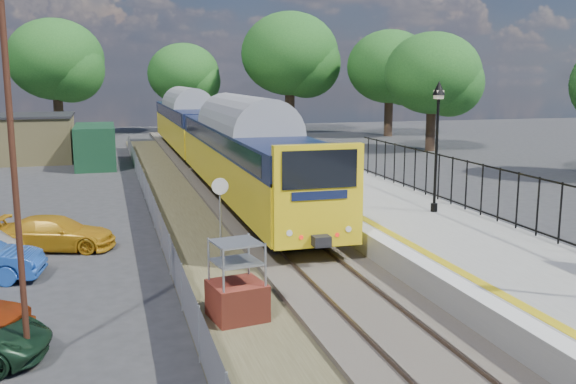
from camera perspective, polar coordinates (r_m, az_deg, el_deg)
name	(u,v)px	position (r m, az deg, el deg)	size (l,w,h in m)	color
ground	(358,308)	(16.21, 6.24, -10.20)	(120.00, 120.00, 0.00)	#2D2D30
track_bed	(253,221)	(24.93, -3.13, -2.62)	(5.90, 80.00, 0.29)	#473F38
platform	(382,214)	(24.75, 8.35, -1.96)	(5.00, 70.00, 0.90)	gray
platform_edge	(331,205)	(23.90, 3.86, -1.20)	(0.90, 70.00, 0.01)	silver
victorian_lamp_north	(438,116)	(22.94, 13.18, 6.63)	(0.44, 0.44, 4.60)	black
palisade_fence	(533,204)	(20.78, 20.93, -0.99)	(0.12, 26.00, 2.00)	black
wire_fence	(150,202)	(26.58, -12.13, -0.91)	(0.06, 52.00, 1.20)	#999EA3
outbuilding	(26,139)	(45.73, -22.27, 4.34)	(10.80, 10.10, 3.12)	tan
tree_line	(190,64)	(56.51, -8.69, 11.14)	(56.80, 43.80, 11.88)	#332319
train	(208,133)	(38.17, -7.09, 5.23)	(2.82, 40.83, 3.51)	yellow
brick_plinth	(237,282)	(15.08, -4.57, -8.02)	(1.39, 1.39, 1.93)	maroon
speed_sign	(220,205)	(19.95, -6.04, -1.15)	(0.50, 0.17, 2.57)	#999EA3
carpark_lamp	(13,156)	(12.99, -23.26, 2.92)	(0.25, 0.50, 7.37)	#432216
car_yellow	(56,233)	(22.45, -19.95, -3.46)	(1.56, 3.84, 1.11)	orange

